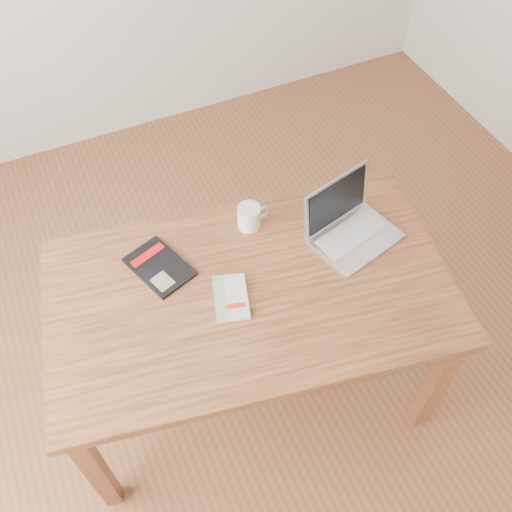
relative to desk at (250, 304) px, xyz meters
name	(u,v)px	position (x,y,z in m)	size (l,w,h in m)	color
room	(270,168)	(0.05, -0.03, 0.69)	(4.04, 4.04, 2.70)	brown
desk	(250,304)	(0.00, 0.00, 0.00)	(1.57, 1.07, 0.75)	brown
white_guidebook	(231,297)	(-0.08, -0.01, 0.10)	(0.17, 0.22, 0.02)	silver
black_guidebook	(159,267)	(-0.26, 0.23, 0.10)	(0.24, 0.29, 0.01)	black
laptop	(349,225)	(0.45, 0.09, 0.14)	(0.37, 0.32, 0.22)	silver
coffee_mug	(250,216)	(0.12, 0.28, 0.14)	(0.13, 0.09, 0.10)	white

